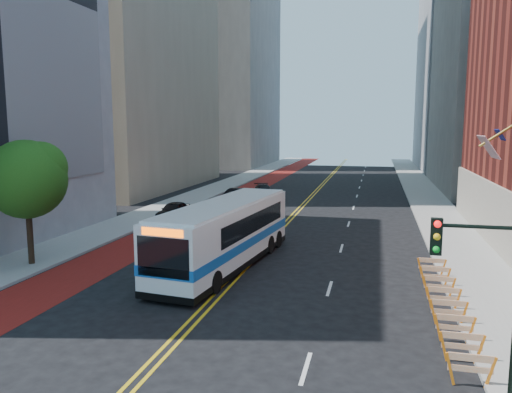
{
  "coord_description": "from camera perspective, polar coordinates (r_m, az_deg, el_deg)",
  "views": [
    {
      "loc": [
        6.75,
        -16.71,
        7.55
      ],
      "look_at": [
        0.77,
        8.0,
        3.95
      ],
      "focal_mm": 35.0,
      "sensor_mm": 36.0,
      "label": 1
    }
  ],
  "objects": [
    {
      "name": "ground",
      "position": [
        19.54,
        -7.99,
        -14.75
      ],
      "size": [
        160.0,
        160.0,
        0.0
      ],
      "primitive_type": "plane",
      "color": "black",
      "rests_on": "ground"
    },
    {
      "name": "car_c",
      "position": [
        53.67,
        0.87,
        0.66
      ],
      "size": [
        3.26,
        4.79,
        1.29
      ],
      "primitive_type": "imported",
      "rotation": [
        0.0,
        0.0,
        0.36
      ],
      "color": "black",
      "rests_on": "ground"
    },
    {
      "name": "car_b",
      "position": [
        48.09,
        -2.3,
        -0.04
      ],
      "size": [
        3.01,
        5.05,
        1.57
      ],
      "primitive_type": "imported",
      "rotation": [
        0.0,
        0.0,
        -0.3
      ],
      "color": "black",
      "rests_on": "ground"
    },
    {
      "name": "midrise_right_far",
      "position": [
        98.32,
        24.85,
        19.05
      ],
      "size": [
        20.0,
        28.0,
        55.0
      ],
      "primitive_type": "cube",
      "color": "gray",
      "rests_on": "ground"
    },
    {
      "name": "sidewalk_right",
      "position": [
        47.6,
        19.77,
        -1.46
      ],
      "size": [
        4.0,
        140.0,
        0.15
      ],
      "primitive_type": "cube",
      "color": "gray",
      "rests_on": "ground"
    },
    {
      "name": "car_a",
      "position": [
        41.39,
        -9.42,
        -1.58
      ],
      "size": [
        1.9,
        4.2,
        1.4
      ],
      "primitive_type": "imported",
      "rotation": [
        0.0,
        0.0,
        -0.06
      ],
      "color": "black",
      "rests_on": "ground"
    },
    {
      "name": "street_tree",
      "position": [
        29.13,
        -24.64,
        2.12
      ],
      "size": [
        4.2,
        4.2,
        6.7
      ],
      "color": "black",
      "rests_on": "sidewalk_left"
    },
    {
      "name": "center_line_outer",
      "position": [
        47.77,
        5.53,
        -1.07
      ],
      "size": [
        0.14,
        140.0,
        0.01
      ],
      "primitive_type": "cube",
      "color": "gold",
      "rests_on": "ground"
    },
    {
      "name": "construction_barriers",
      "position": [
        21.47,
        20.89,
        -11.17
      ],
      "size": [
        1.42,
        10.91,
        1.0
      ],
      "color": "orange",
      "rests_on": "ground"
    },
    {
      "name": "lane_dashes",
      "position": [
        55.26,
        11.46,
        0.05
      ],
      "size": [
        0.14,
        98.2,
        0.01
      ],
      "color": "silver",
      "rests_on": "ground"
    },
    {
      "name": "bus_lane_paint",
      "position": [
        49.59,
        -3.98,
        -0.72
      ],
      "size": [
        3.6,
        140.0,
        0.01
      ],
      "primitive_type": "cube",
      "color": "#63130E",
      "rests_on": "ground"
    },
    {
      "name": "transit_bus",
      "position": [
        26.92,
        -3.41,
        -4.19
      ],
      "size": [
        4.29,
        13.12,
        3.54
      ],
      "rotation": [
        0.0,
        0.0,
        -0.12
      ],
      "color": "white",
      "rests_on": "ground"
    },
    {
      "name": "center_line_inner",
      "position": [
        47.82,
        5.11,
        -1.06
      ],
      "size": [
        0.14,
        140.0,
        0.01
      ],
      "primitive_type": "cube",
      "color": "gold",
      "rests_on": "ground"
    },
    {
      "name": "sidewalk_left",
      "position": [
        50.89,
        -8.17,
        -0.47
      ],
      "size": [
        4.0,
        140.0,
        0.15
      ],
      "primitive_type": "cube",
      "color": "gray",
      "rests_on": "ground"
    },
    {
      "name": "traffic_signal",
      "position": [
        14.0,
        24.29,
        -8.54
      ],
      "size": [
        2.21,
        0.34,
        5.07
      ],
      "color": "black",
      "rests_on": "sidewalk_right"
    }
  ]
}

